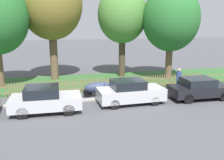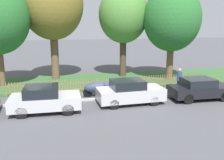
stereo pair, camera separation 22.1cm
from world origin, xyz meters
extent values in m
plane|color=#4C4C51|center=(0.00, 0.00, 0.00)|extent=(120.00, 120.00, 0.00)
cube|color=#B2ADA3|center=(0.00, 0.10, 0.06)|extent=(31.19, 0.20, 0.12)
cube|color=#33602D|center=(0.00, 5.25, 0.01)|extent=(31.19, 6.32, 0.01)
cube|color=olive|center=(0.00, 2.11, 0.27)|extent=(31.19, 0.03, 0.05)
cube|color=olive|center=(0.00, 2.11, 0.70)|extent=(31.19, 0.03, 0.05)
cube|color=olive|center=(-7.14, 2.09, 0.49)|extent=(0.06, 0.03, 0.98)
cube|color=olive|center=(-6.96, 2.09, 0.49)|extent=(0.06, 0.03, 0.98)
cube|color=olive|center=(-6.78, 2.09, 0.49)|extent=(0.06, 0.03, 0.98)
cube|color=olive|center=(-6.60, 2.09, 0.49)|extent=(0.06, 0.03, 0.98)
cube|color=olive|center=(-6.42, 2.09, 0.49)|extent=(0.06, 0.03, 0.98)
cube|color=olive|center=(-6.24, 2.09, 0.49)|extent=(0.06, 0.03, 0.98)
cube|color=olive|center=(-6.05, 2.09, 0.49)|extent=(0.06, 0.03, 0.98)
cube|color=olive|center=(-5.87, 2.09, 0.49)|extent=(0.06, 0.03, 0.98)
cube|color=olive|center=(-5.69, 2.09, 0.49)|extent=(0.06, 0.03, 0.98)
cube|color=olive|center=(-5.51, 2.09, 0.49)|extent=(0.06, 0.03, 0.98)
cube|color=olive|center=(-5.33, 2.09, 0.49)|extent=(0.06, 0.03, 0.98)
cube|color=olive|center=(-5.15, 2.09, 0.49)|extent=(0.06, 0.03, 0.98)
cube|color=olive|center=(-4.97, 2.09, 0.49)|extent=(0.06, 0.03, 0.98)
cube|color=olive|center=(-4.79, 2.09, 0.49)|extent=(0.06, 0.03, 0.98)
cube|color=olive|center=(-4.61, 2.09, 0.49)|extent=(0.06, 0.03, 0.98)
cube|color=olive|center=(-4.43, 2.09, 0.49)|extent=(0.06, 0.03, 0.98)
cube|color=olive|center=(-4.25, 2.09, 0.49)|extent=(0.06, 0.03, 0.98)
cube|color=olive|center=(-4.07, 2.09, 0.49)|extent=(0.06, 0.03, 0.98)
cube|color=olive|center=(-3.89, 2.09, 0.49)|extent=(0.06, 0.03, 0.98)
cube|color=olive|center=(-3.71, 2.09, 0.49)|extent=(0.06, 0.03, 0.98)
cube|color=olive|center=(-3.52, 2.09, 0.49)|extent=(0.06, 0.03, 0.98)
cube|color=olive|center=(-3.34, 2.09, 0.49)|extent=(0.06, 0.03, 0.98)
cube|color=olive|center=(-3.16, 2.09, 0.49)|extent=(0.06, 0.03, 0.98)
cube|color=olive|center=(-2.98, 2.09, 0.49)|extent=(0.06, 0.03, 0.98)
cube|color=olive|center=(-2.80, 2.09, 0.49)|extent=(0.06, 0.03, 0.98)
cube|color=olive|center=(-2.62, 2.09, 0.49)|extent=(0.06, 0.03, 0.98)
cube|color=olive|center=(-2.44, 2.09, 0.49)|extent=(0.06, 0.03, 0.98)
cube|color=olive|center=(-2.26, 2.09, 0.49)|extent=(0.06, 0.03, 0.98)
cube|color=olive|center=(-2.08, 2.09, 0.49)|extent=(0.06, 0.03, 0.98)
cube|color=olive|center=(-1.90, 2.09, 0.49)|extent=(0.06, 0.03, 0.98)
cube|color=olive|center=(-1.72, 2.09, 0.49)|extent=(0.06, 0.03, 0.98)
cube|color=olive|center=(-1.54, 2.09, 0.49)|extent=(0.06, 0.03, 0.98)
cube|color=olive|center=(-1.36, 2.09, 0.49)|extent=(0.06, 0.03, 0.98)
cube|color=olive|center=(-1.17, 2.09, 0.49)|extent=(0.06, 0.03, 0.98)
cube|color=olive|center=(-0.99, 2.09, 0.49)|extent=(0.06, 0.03, 0.98)
cube|color=olive|center=(-0.81, 2.09, 0.49)|extent=(0.06, 0.03, 0.98)
cube|color=olive|center=(-0.63, 2.09, 0.49)|extent=(0.06, 0.03, 0.98)
cube|color=olive|center=(-0.45, 2.09, 0.49)|extent=(0.06, 0.03, 0.98)
cube|color=olive|center=(-0.27, 2.09, 0.49)|extent=(0.06, 0.03, 0.98)
cube|color=olive|center=(-0.09, 2.09, 0.49)|extent=(0.06, 0.03, 0.98)
cube|color=olive|center=(0.09, 2.09, 0.49)|extent=(0.06, 0.03, 0.98)
cube|color=olive|center=(0.27, 2.09, 0.49)|extent=(0.06, 0.03, 0.98)
cube|color=olive|center=(0.45, 2.09, 0.49)|extent=(0.06, 0.03, 0.98)
cube|color=olive|center=(0.63, 2.09, 0.49)|extent=(0.06, 0.03, 0.98)
cube|color=olive|center=(0.81, 2.09, 0.49)|extent=(0.06, 0.03, 0.98)
cube|color=olive|center=(0.99, 2.09, 0.49)|extent=(0.06, 0.03, 0.98)
cube|color=olive|center=(1.17, 2.09, 0.49)|extent=(0.06, 0.03, 0.98)
cube|color=olive|center=(1.36, 2.09, 0.49)|extent=(0.06, 0.03, 0.98)
cube|color=olive|center=(1.54, 2.09, 0.49)|extent=(0.06, 0.03, 0.98)
cube|color=olive|center=(1.72, 2.09, 0.49)|extent=(0.06, 0.03, 0.98)
cube|color=olive|center=(1.90, 2.09, 0.49)|extent=(0.06, 0.03, 0.98)
cube|color=olive|center=(2.08, 2.09, 0.49)|extent=(0.06, 0.03, 0.98)
cube|color=olive|center=(2.26, 2.09, 0.49)|extent=(0.06, 0.03, 0.98)
cube|color=olive|center=(2.44, 2.09, 0.49)|extent=(0.06, 0.03, 0.98)
cube|color=olive|center=(2.62, 2.09, 0.49)|extent=(0.06, 0.03, 0.98)
cube|color=olive|center=(2.80, 2.09, 0.49)|extent=(0.06, 0.03, 0.98)
cube|color=olive|center=(2.98, 2.09, 0.49)|extent=(0.06, 0.03, 0.98)
cube|color=olive|center=(3.16, 2.09, 0.49)|extent=(0.06, 0.03, 0.98)
cube|color=olive|center=(3.34, 2.09, 0.49)|extent=(0.06, 0.03, 0.98)
cube|color=olive|center=(3.52, 2.09, 0.49)|extent=(0.06, 0.03, 0.98)
cube|color=olive|center=(3.71, 2.09, 0.49)|extent=(0.06, 0.03, 0.98)
cube|color=olive|center=(3.89, 2.09, 0.49)|extent=(0.06, 0.03, 0.98)
cube|color=olive|center=(4.07, 2.09, 0.49)|extent=(0.06, 0.03, 0.98)
cube|color=olive|center=(4.25, 2.09, 0.49)|extent=(0.06, 0.03, 0.98)
cube|color=olive|center=(4.43, 2.09, 0.49)|extent=(0.06, 0.03, 0.98)
cube|color=olive|center=(4.61, 2.09, 0.49)|extent=(0.06, 0.03, 0.98)
cube|color=olive|center=(4.79, 2.09, 0.49)|extent=(0.06, 0.03, 0.98)
cube|color=olive|center=(4.97, 2.09, 0.49)|extent=(0.06, 0.03, 0.98)
cube|color=olive|center=(5.15, 2.09, 0.49)|extent=(0.06, 0.03, 0.98)
cube|color=olive|center=(5.33, 2.09, 0.49)|extent=(0.06, 0.03, 0.98)
cube|color=olive|center=(5.51, 2.09, 0.49)|extent=(0.06, 0.03, 0.98)
cube|color=olive|center=(5.69, 2.09, 0.49)|extent=(0.06, 0.03, 0.98)
cube|color=olive|center=(5.87, 2.09, 0.49)|extent=(0.06, 0.03, 0.98)
cube|color=olive|center=(6.05, 2.09, 0.49)|extent=(0.06, 0.03, 0.98)
cube|color=olive|center=(6.24, 2.09, 0.49)|extent=(0.06, 0.03, 0.98)
cube|color=olive|center=(6.42, 2.09, 0.49)|extent=(0.06, 0.03, 0.98)
cube|color=olive|center=(6.60, 2.09, 0.49)|extent=(0.06, 0.03, 0.98)
cube|color=olive|center=(6.78, 2.09, 0.49)|extent=(0.06, 0.03, 0.98)
cube|color=olive|center=(6.96, 2.09, 0.49)|extent=(0.06, 0.03, 0.98)
cube|color=olive|center=(7.14, 2.09, 0.49)|extent=(0.06, 0.03, 0.98)
cube|color=#BCBCC1|center=(-4.56, -1.35, 0.59)|extent=(3.82, 1.97, 0.65)
cube|color=black|center=(-4.75, -1.35, 1.18)|extent=(1.86, 1.71, 0.53)
cylinder|color=black|center=(-3.37, -0.55, 0.31)|extent=(0.63, 0.16, 0.63)
cylinder|color=black|center=(-3.43, -2.24, 0.31)|extent=(0.63, 0.16, 0.63)
cylinder|color=black|center=(-5.69, -0.47, 0.31)|extent=(0.63, 0.16, 0.63)
cylinder|color=black|center=(-5.75, -2.16, 0.31)|extent=(0.63, 0.16, 0.63)
cube|color=#BCBCC1|center=(0.38, -1.05, 0.60)|extent=(4.00, 1.80, 0.72)
cube|color=black|center=(0.18, -1.05, 1.21)|extent=(1.93, 1.58, 0.51)
cylinder|color=black|center=(1.59, -0.24, 0.28)|extent=(0.57, 0.15, 0.57)
cylinder|color=black|center=(1.62, -1.81, 0.28)|extent=(0.57, 0.15, 0.57)
cylinder|color=black|center=(-0.87, -0.29, 0.28)|extent=(0.57, 0.15, 0.57)
cylinder|color=black|center=(-0.83, -1.86, 0.28)|extent=(0.57, 0.15, 0.57)
cube|color=black|center=(4.98, -1.22, 0.56)|extent=(3.97, 1.86, 0.60)
cube|color=black|center=(4.78, -1.21, 1.12)|extent=(1.93, 1.62, 0.51)
cylinder|color=black|center=(6.21, -0.47, 0.31)|extent=(0.63, 0.16, 0.62)
cylinder|color=black|center=(6.16, -2.05, 0.31)|extent=(0.63, 0.16, 0.62)
cylinder|color=black|center=(3.79, -0.39, 0.31)|extent=(0.63, 0.16, 0.62)
cylinder|color=black|center=(3.74, -1.97, 0.31)|extent=(0.63, 0.16, 0.62)
cylinder|color=black|center=(-0.48, 0.89, 0.30)|extent=(0.60, 0.10, 0.60)
cylinder|color=black|center=(-1.96, 0.88, 0.30)|extent=(0.60, 0.10, 0.60)
ellipsoid|color=#2D3851|center=(-1.22, 0.89, 0.61)|extent=(1.95, 0.72, 0.73)
ellipsoid|color=#2D3851|center=(-0.76, 0.89, 0.81)|extent=(0.46, 0.89, 0.34)
cylinder|color=brown|center=(-7.92, 5.30, 1.84)|extent=(0.43, 0.43, 3.69)
cylinder|color=brown|center=(-3.90, 7.01, 2.34)|extent=(0.66, 0.66, 4.68)
ellipsoid|color=olive|center=(-3.90, 7.01, 6.29)|extent=(5.10, 5.10, 5.87)
cylinder|color=#473828|center=(2.10, 6.78, 2.06)|extent=(0.58, 0.58, 4.12)
ellipsoid|color=#4C8438|center=(2.10, 6.78, 5.48)|extent=(4.31, 4.31, 4.95)
cylinder|color=brown|center=(5.70, 4.69, 1.82)|extent=(0.57, 0.57, 3.63)
ellipsoid|color=#286B2D|center=(5.70, 4.69, 5.13)|extent=(4.74, 4.74, 5.45)
cylinder|color=#2D3351|center=(4.46, 0.76, 0.41)|extent=(0.15, 0.15, 0.82)
cylinder|color=#2D3351|center=(4.48, 0.52, 0.41)|extent=(0.15, 0.15, 0.82)
cylinder|color=#334C93|center=(4.47, 0.64, 1.14)|extent=(0.36, 0.36, 0.65)
sphere|color=tan|center=(4.47, 0.64, 1.57)|extent=(0.22, 0.22, 0.22)
camera|label=1|loc=(-4.24, -14.78, 4.75)|focal=40.00mm
camera|label=2|loc=(-4.02, -14.83, 4.75)|focal=40.00mm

